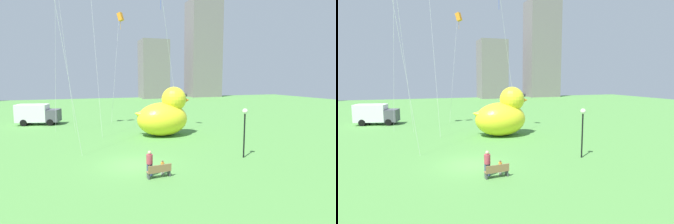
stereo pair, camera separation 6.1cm
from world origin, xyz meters
TOP-DOWN VIEW (x-y plane):
  - ground_plane at (0.00, 0.00)m, footprint 140.00×140.00m
  - park_bench at (1.03, -3.21)m, footprint 1.67×0.60m
  - person_adult at (0.51, -2.71)m, footprint 0.42×0.42m
  - person_child at (1.41, -2.72)m, footprint 0.24×0.24m
  - giant_inflatable_duck at (5.41, 9.44)m, footprint 6.65×4.27m
  - lamppost at (8.93, -0.99)m, footprint 0.44×0.44m
  - box_truck at (-9.18, 21.94)m, footprint 6.00×3.46m
  - city_skyline at (6.70, 67.74)m, footprint 80.39×10.82m
  - kite_blue at (5.48, 10.50)m, footprint 2.76×2.68m
  - kite_orange at (2.42, 20.57)m, footprint 2.16×2.15m

SIDE VIEW (x-z plane):
  - ground_plane at x=0.00m, z-range 0.00..0.00m
  - park_bench at x=1.03m, z-range 0.02..0.92m
  - person_child at x=1.41m, z-range 0.05..1.05m
  - person_adult at x=0.51m, z-range 0.09..1.82m
  - box_truck at x=-9.18m, z-range 0.01..2.86m
  - giant_inflatable_duck at x=5.41m, z-range -0.41..5.10m
  - lamppost at x=8.93m, z-range 1.03..5.09m
  - kite_blue at x=5.48m, z-range 6.65..23.08m
  - kite_orange at x=2.42m, z-range 7.12..22.83m
  - city_skyline at x=6.70m, z-range -4.17..37.17m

